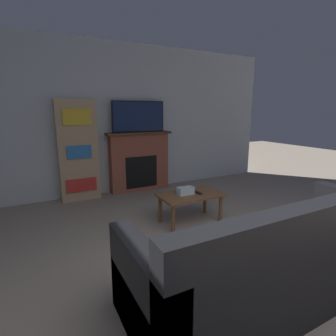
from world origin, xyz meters
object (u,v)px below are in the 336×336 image
object	(u,v)px
tv	(139,117)
bookshelf	(78,151)
coffee_table	(191,198)
fireplace	(139,161)
couch	(280,260)

from	to	relation	value
tv	bookshelf	distance (m)	1.24
tv	coffee_table	bearing A→B (deg)	-88.17
bookshelf	tv	bearing A→B (deg)	0.10
fireplace	bookshelf	bearing A→B (deg)	-178.88
fireplace	tv	xyz separation A→B (m)	(0.00, -0.02, 0.84)
fireplace	couch	size ratio (longest dim) A/B	0.48
couch	bookshelf	size ratio (longest dim) A/B	1.53
fireplace	couch	bearing A→B (deg)	-90.95
coffee_table	bookshelf	size ratio (longest dim) A/B	0.51
tv	couch	size ratio (longest dim) A/B	0.39
couch	coffee_table	size ratio (longest dim) A/B	2.98
fireplace	couch	distance (m)	3.32
tv	coffee_table	world-z (taller)	tv
fireplace	coffee_table	world-z (taller)	fireplace
coffee_table	bookshelf	world-z (taller)	bookshelf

